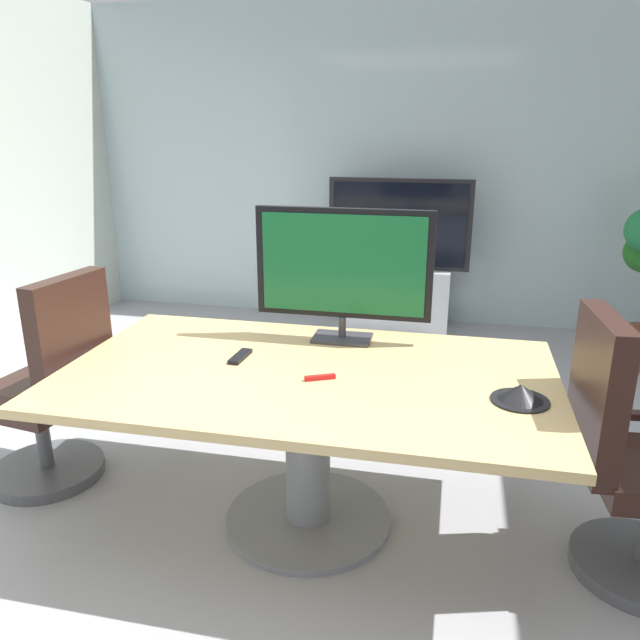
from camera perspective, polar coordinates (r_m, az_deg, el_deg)
name	(u,v)px	position (r m, az deg, el deg)	size (l,w,h in m)	color
ground_plane	(291,534)	(2.94, -2.69, -19.10)	(7.70, 7.70, 0.00)	#99999E
wall_back_glass_partition	(387,166)	(5.66, 6.16, 13.93)	(5.48, 0.10, 2.76)	#9EB2B7
conference_table	(308,409)	(2.72, -1.14, -8.17)	(2.09, 1.20, 0.75)	tan
office_chair_left	(52,399)	(3.35, -23.45, -6.65)	(0.63, 0.61, 1.09)	#4C4C51
office_chair_right	(633,473)	(2.77, 26.82, -12.42)	(0.61, 0.59, 1.09)	#4C4C51
tv_monitor	(343,267)	(2.92, 2.15, 4.87)	(0.84, 0.18, 0.64)	#333338
wall_display_unit	(397,280)	(5.44, 7.13, 3.70)	(1.20, 0.36, 1.31)	#B7BABC
conference_phone	(521,394)	(2.48, 17.98, -6.51)	(0.22, 0.22, 0.07)	black
remote_control	(240,356)	(2.80, -7.35, -3.34)	(0.05, 0.17, 0.02)	black
whiteboard_marker	(320,377)	(2.56, 0.00, -5.31)	(0.13, 0.02, 0.02)	red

